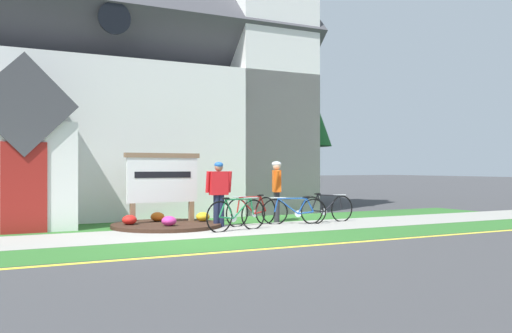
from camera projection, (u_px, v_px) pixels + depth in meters
The scene contains 15 objects.
ground at pixel (147, 223), 15.20m from camera, with size 140.00×140.00×0.00m, color #3D3D3F.
sidewalk_slab at pixel (148, 235), 12.55m from camera, with size 32.00×2.28×0.01m, color #99968E.
grass_verge at pixel (179, 246), 10.74m from camera, with size 32.00×1.80×0.01m, color #2D6628.
church_lawn at pixel (124, 226), 14.47m from camera, with size 24.00×2.05×0.01m, color #2D6628.
curb_paint_stripe at pixel (200, 254), 9.81m from camera, with size 28.00×0.16×0.01m, color yellow.
church_building at pixel (89, 84), 20.03m from camera, with size 14.04×12.56×12.70m.
church_sign at pixel (163, 180), 14.43m from camera, with size 2.00×0.16×1.88m.
flower_bed at pixel (166, 224), 14.17m from camera, with size 2.76×2.76×0.34m.
bicycle_blue at pixel (327, 209), 15.39m from camera, with size 1.78×0.12×0.84m.
bicycle_orange at pixel (237, 215), 13.38m from camera, with size 1.75×0.43×0.83m.
bicycle_green at pixel (294, 211), 14.92m from camera, with size 1.63×0.69×0.77m.
bicycle_white at pixel (252, 211), 14.62m from camera, with size 1.70×0.51×0.82m.
cyclist_in_blue_jersey at pixel (277, 186), 15.59m from camera, with size 0.38×0.66×1.68m.
cyclist_in_yellow_jersey at pixel (219, 189), 14.21m from camera, with size 0.65×0.28×1.65m.
roadside_conifer at pixel (292, 91), 23.58m from camera, with size 3.30×3.30×7.10m.
Camera 1 is at (-4.41, -10.85, 1.52)m, focal length 39.44 mm.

